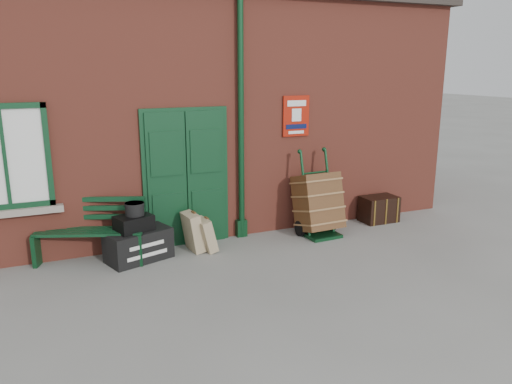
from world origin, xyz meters
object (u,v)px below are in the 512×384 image
porter_trolley (318,203)px  houdini_trunk (139,245)px  bench (91,229)px  dark_trunk (379,209)px

porter_trolley → houdini_trunk: bearing=176.6°
bench → porter_trolley: bearing=16.1°
houdini_trunk → porter_trolley: (3.12, -0.03, 0.33)m
bench → houdini_trunk: bearing=-2.5°
houdini_trunk → porter_trolley: bearing=-18.9°
houdini_trunk → porter_trolley: 3.14m
houdini_trunk → dark_trunk: bearing=-16.2°
bench → porter_trolley: porter_trolley is taller
bench → dark_trunk: 5.24m
porter_trolley → dark_trunk: 1.51m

